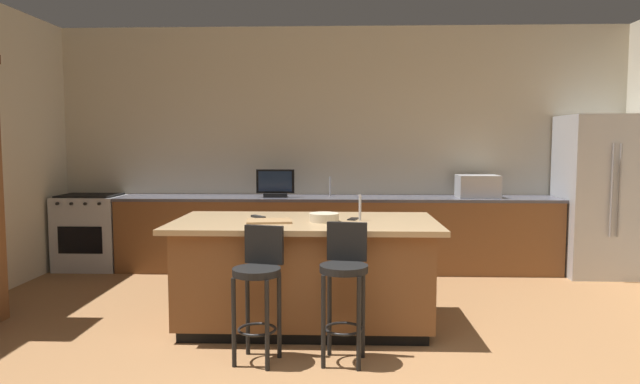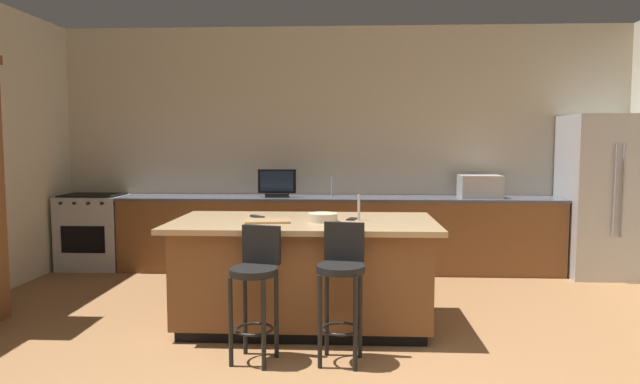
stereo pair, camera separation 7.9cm
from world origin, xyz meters
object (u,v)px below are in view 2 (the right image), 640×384
at_px(bar_stool_left, 256,281).
at_px(tv_remote, 257,217).
at_px(kitchen_island, 304,272).
at_px(microwave, 480,186).
at_px(cutting_board, 268,221).
at_px(cell_phone, 352,219).
at_px(refrigerator, 602,196).
at_px(fruit_bowl, 323,217).
at_px(bar_stool_right, 341,280).
at_px(tv_monitor, 277,184).
at_px(range_oven, 94,231).

xyz_separation_m(bar_stool_left, tv_remote, (-0.13, 0.91, 0.34)).
distance_m(kitchen_island, microwave, 2.92).
bearing_deg(cutting_board, cell_phone, 15.40).
xyz_separation_m(microwave, cutting_board, (-2.23, -2.24, -0.12)).
distance_m(refrigerator, cell_phone, 3.51).
bearing_deg(fruit_bowl, cutting_board, -174.23).
bearing_deg(refrigerator, cell_phone, -146.10).
distance_m(refrigerator, fruit_bowl, 3.80).
xyz_separation_m(refrigerator, cell_phone, (-2.92, -1.96, -0.03)).
bearing_deg(microwave, tv_remote, -139.83).
bearing_deg(bar_stool_right, kitchen_island, 121.58).
bearing_deg(kitchen_island, tv_monitor, 103.29).
bearing_deg(cutting_board, tv_monitor, 95.14).
bearing_deg(bar_stool_left, tv_remote, 111.64).
relative_size(bar_stool_left, tv_remote, 5.63).
bearing_deg(bar_stool_right, bar_stool_left, -170.00).
bearing_deg(cell_phone, microwave, 68.38).
relative_size(tv_remote, cutting_board, 0.47).
bearing_deg(cell_phone, tv_monitor, 129.29).
bearing_deg(cell_phone, kitchen_island, -155.86).
distance_m(kitchen_island, tv_remote, 0.63).
relative_size(fruit_bowl, cutting_board, 0.67).
bearing_deg(cell_phone, cutting_board, -149.38).
xyz_separation_m(microwave, tv_monitor, (-2.42, -0.05, 0.02)).
distance_m(bar_stool_right, cutting_board, 0.95).
bearing_deg(bar_stool_left, microwave, 65.98).
relative_size(tv_monitor, bar_stool_left, 0.48).
bearing_deg(cutting_board, kitchen_island, 23.80).
xyz_separation_m(fruit_bowl, cutting_board, (-0.45, -0.05, -0.03)).
bearing_deg(refrigerator, kitchen_island, -148.65).
xyz_separation_m(range_oven, cell_phone, (3.18, -2.04, 0.45)).
xyz_separation_m(refrigerator, fruit_bowl, (-3.16, -2.10, 0.00)).
distance_m(bar_stool_left, cell_phone, 1.14).
bearing_deg(kitchen_island, cell_phone, 8.91).
xyz_separation_m(range_oven, bar_stool_left, (2.49, -2.89, 0.12)).
bearing_deg(cell_phone, fruit_bowl, -133.92).
relative_size(tv_monitor, bar_stool_right, 0.46).
distance_m(range_oven, cell_phone, 3.81).
bearing_deg(range_oven, cell_phone, -32.71).
bearing_deg(cell_phone, bar_stool_right, -80.18).
relative_size(kitchen_island, microwave, 4.58).
distance_m(range_oven, bar_stool_right, 4.23).
bearing_deg(cutting_board, refrigerator, 30.78).
distance_m(kitchen_island, range_oven, 3.49).
height_order(refrigerator, bar_stool_right, refrigerator).
bearing_deg(tv_monitor, tv_remote, -87.89).
xyz_separation_m(tv_monitor, cutting_board, (0.20, -2.18, -0.14)).
bearing_deg(bar_stool_left, range_oven, 144.22).
relative_size(microwave, cell_phone, 3.20).
bearing_deg(tv_remote, range_oven, 98.63).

